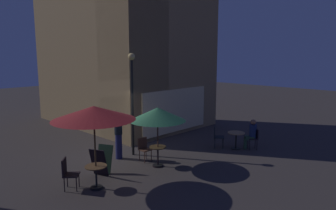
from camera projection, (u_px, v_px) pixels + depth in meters
name	position (u px, v px, depth m)	size (l,w,h in m)	color
ground_plane	(124.00, 160.00, 11.89)	(60.00, 60.00, 0.00)	#3A3330
cafe_building	(121.00, 36.00, 16.32)	(6.29, 9.10, 9.85)	#9E7E51
street_lamp_near_corner	(132.00, 89.00, 12.11)	(0.28, 0.28, 4.05)	black
menu_sandwich_board	(102.00, 161.00, 10.39)	(0.83, 0.78, 0.95)	black
cafe_table_0	(96.00, 173.00, 9.30)	(0.66, 0.66, 0.71)	black
cafe_table_1	(158.00, 153.00, 11.17)	(0.61, 0.61, 0.73)	black
cafe_table_2	(236.00, 137.00, 13.22)	(0.72, 0.72, 0.72)	black
patio_umbrella_0	(94.00, 113.00, 9.01)	(2.43, 2.43, 2.53)	black
patio_umbrella_1	(158.00, 114.00, 10.93)	(1.99, 1.99, 2.16)	black
cafe_chair_0	(68.00, 171.00, 9.23)	(0.62, 0.62, 0.96)	black
cafe_chair_1	(144.00, 147.00, 11.76)	(0.43, 0.43, 0.88)	brown
cafe_chair_2	(255.00, 137.00, 13.19)	(0.56, 0.56, 0.88)	black
cafe_chair_3	(217.00, 135.00, 13.33)	(0.61, 0.61, 0.97)	black
patron_seated_0	(252.00, 132.00, 13.17)	(0.48, 0.49, 1.29)	#2C4D34
patron_standing_1	(118.00, 135.00, 11.92)	(0.30, 0.30, 1.82)	navy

